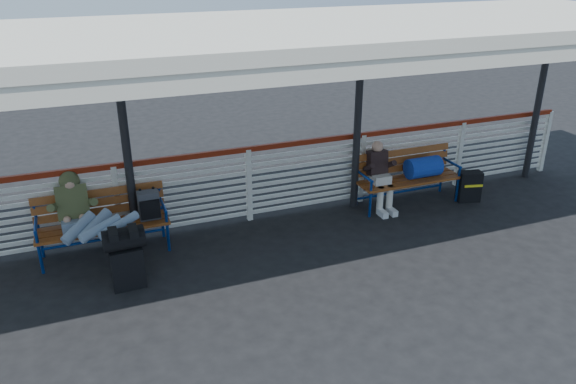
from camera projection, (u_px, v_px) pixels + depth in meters
name	position (u px, v px, depth m)	size (l,w,h in m)	color
ground	(294.00, 278.00, 7.46)	(60.00, 60.00, 0.00)	black
fence	(249.00, 182.00, 8.82)	(12.08, 0.08, 1.24)	silver
canopy	(269.00, 35.00, 6.99)	(12.60, 3.60, 3.16)	silver
luggage_stack	(126.00, 255.00, 7.11)	(0.52, 0.30, 0.84)	black
bench_left	(114.00, 214.00, 7.93)	(1.80, 0.56, 0.92)	brown
bench_right	(415.00, 170.00, 9.47)	(1.80, 0.56, 0.92)	brown
traveler_man	(91.00, 220.00, 7.45)	(0.93, 1.59, 0.77)	#8092AD
companion_person	(380.00, 175.00, 9.24)	(0.32, 0.66, 1.15)	beige
suitcase_side	(469.00, 186.00, 9.65)	(0.43, 0.32, 0.53)	black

